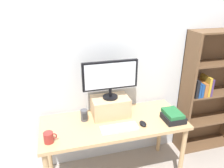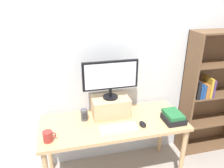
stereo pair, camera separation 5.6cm
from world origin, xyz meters
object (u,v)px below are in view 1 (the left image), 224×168
Objects in this scene: desk_speaker at (84,115)px; riser_box at (110,107)px; bookshelf_unit at (210,91)px; book_stack at (173,116)px; computer_monitor at (110,77)px; keyboard at (119,128)px; computer_mouse at (143,124)px; coffee_mug at (49,137)px; desk at (114,128)px.

riser_box is at bearing 5.73° from desk_speaker.
bookshelf_unit is 6.91× the size of book_stack.
bookshelf_unit is 2.76× the size of computer_monitor.
computer_mouse is at bearing 1.09° from keyboard.
desk_speaker is (0.36, 0.28, 0.01)m from coffee_mug.
book_stack is 1.26m from coffee_mug.
riser_box reaches higher than book_stack.
bookshelf_unit is at bearing 27.56° from book_stack.
coffee_mug is 0.46m from desk_speaker.
desk_speaker reaches higher than computer_mouse.
riser_box is 0.67m from book_stack.
desk_speaker is (-0.31, 0.25, 0.05)m from keyboard.
bookshelf_unit is 1.41m from computer_monitor.
riser_box is 1.07× the size of keyboard.
riser_box is 0.40m from computer_mouse.
riser_box reaches higher than coffee_mug.
computer_mouse reaches higher than desk.
riser_box is 1.72× the size of book_stack.
desk is 0.94× the size of bookshelf_unit.
bookshelf_unit is at bearing 16.38° from keyboard.
book_stack is (0.61, -0.14, 0.13)m from desk.
computer_mouse is 0.93m from coffee_mug.
computer_monitor is at bearing 94.02° from keyboard.
coffee_mug reaches higher than desk.
desk is at bearing -169.73° from bookshelf_unit.
computer_monitor is 0.78m from book_stack.
desk is 0.34m from desk_speaker.
book_stack is (-0.75, -0.39, -0.02)m from bookshelf_unit.
desk_speaker is at bearing 140.75° from keyboard.
book_stack is (0.59, 0.00, 0.04)m from keyboard.
desk is 1.39m from bookshelf_unit.
riser_box reaches higher than computer_mouse.
bookshelf_unit is 1.36m from riser_box.
computer_monitor reaches higher than keyboard.
keyboard is (0.02, -0.28, -0.09)m from riser_box.
desk_speaker reaches higher than desk.
riser_box is 0.35m from computer_monitor.
bookshelf_unit is 4.02× the size of riser_box.
book_stack is at bearing -24.23° from computer_monitor.
keyboard is (0.02, -0.15, 0.09)m from desk.
computer_monitor is 0.52m from keyboard.
desk is at bearing 166.74° from book_stack.
computer_monitor is 0.49m from desk_speaker.
desk is at bearing -19.68° from desk_speaker.
desk is 12.47× the size of coffee_mug.
coffee_mug is at bearing -168.24° from bookshelf_unit.
computer_monitor is 2.51× the size of book_stack.
keyboard is at bearing 2.12° from coffee_mug.
riser_box is at bearing 25.17° from coffee_mug.
book_stack and coffee_mug have the same top height.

